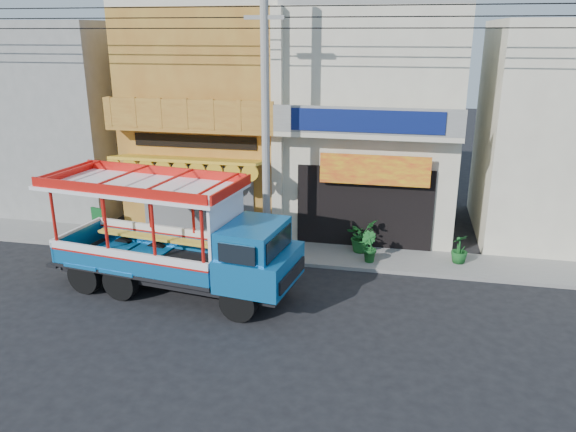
{
  "coord_description": "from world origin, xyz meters",
  "views": [
    {
      "loc": [
        3.28,
        -13.38,
        7.2
      ],
      "look_at": [
        -0.13,
        2.5,
        1.86
      ],
      "focal_mm": 35.0,
      "sensor_mm": 36.0,
      "label": 1
    }
  ],
  "objects_px": {
    "potted_plant_b": "(369,247)",
    "green_sign": "(99,222)",
    "utility_pole": "(270,107)",
    "potted_plant_c": "(460,249)",
    "songthaew_truck": "(189,241)",
    "potted_plant_a": "(361,236)"
  },
  "relations": [
    {
      "from": "potted_plant_a",
      "to": "utility_pole",
      "type": "bearing_deg",
      "value": 142.06
    },
    {
      "from": "utility_pole",
      "to": "potted_plant_c",
      "type": "bearing_deg",
      "value": 7.84
    },
    {
      "from": "green_sign",
      "to": "potted_plant_a",
      "type": "xyz_separation_m",
      "value": [
        9.6,
        0.2,
        0.15
      ]
    },
    {
      "from": "potted_plant_a",
      "to": "potted_plant_b",
      "type": "xyz_separation_m",
      "value": [
        0.33,
        -0.83,
        -0.06
      ]
    },
    {
      "from": "songthaew_truck",
      "to": "potted_plant_b",
      "type": "distance_m",
      "value": 5.88
    },
    {
      "from": "songthaew_truck",
      "to": "potted_plant_b",
      "type": "bearing_deg",
      "value": 33.87
    },
    {
      "from": "songthaew_truck",
      "to": "potted_plant_a",
      "type": "distance_m",
      "value": 6.12
    },
    {
      "from": "green_sign",
      "to": "songthaew_truck",
      "type": "bearing_deg",
      "value": -37.04
    },
    {
      "from": "green_sign",
      "to": "potted_plant_a",
      "type": "bearing_deg",
      "value": 1.21
    },
    {
      "from": "potted_plant_b",
      "to": "green_sign",
      "type": "bearing_deg",
      "value": 39.36
    },
    {
      "from": "potted_plant_b",
      "to": "potted_plant_a",
      "type": "bearing_deg",
      "value": -25.31
    },
    {
      "from": "green_sign",
      "to": "potted_plant_b",
      "type": "xyz_separation_m",
      "value": [
        9.93,
        -0.63,
        0.09
      ]
    },
    {
      "from": "songthaew_truck",
      "to": "potted_plant_c",
      "type": "bearing_deg",
      "value": 25.92
    },
    {
      "from": "songthaew_truck",
      "to": "potted_plant_c",
      "type": "xyz_separation_m",
      "value": [
        7.67,
        3.73,
        -1.05
      ]
    },
    {
      "from": "green_sign",
      "to": "potted_plant_b",
      "type": "distance_m",
      "value": 9.95
    },
    {
      "from": "songthaew_truck",
      "to": "potted_plant_b",
      "type": "xyz_separation_m",
      "value": [
        4.81,
        3.23,
        -1.03
      ]
    },
    {
      "from": "potted_plant_b",
      "to": "songthaew_truck",
      "type": "bearing_deg",
      "value": 76.87
    },
    {
      "from": "utility_pole",
      "to": "potted_plant_c",
      "type": "xyz_separation_m",
      "value": [
        6.0,
        0.83,
        -4.44
      ]
    },
    {
      "from": "green_sign",
      "to": "potted_plant_c",
      "type": "bearing_deg",
      "value": -0.6
    },
    {
      "from": "songthaew_truck",
      "to": "potted_plant_c",
      "type": "relative_size",
      "value": 8.04
    },
    {
      "from": "songthaew_truck",
      "to": "potted_plant_a",
      "type": "bearing_deg",
      "value": 42.22
    },
    {
      "from": "songthaew_truck",
      "to": "potted_plant_a",
      "type": "xyz_separation_m",
      "value": [
        4.48,
        4.06,
        -0.97
      ]
    }
  ]
}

